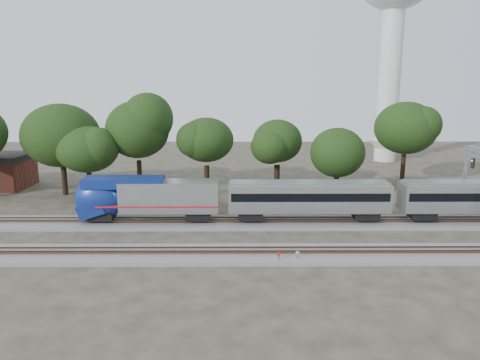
# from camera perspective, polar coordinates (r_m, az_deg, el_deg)

# --- Properties ---
(ground) EXTENTS (160.00, 160.00, 0.00)m
(ground) POSITION_cam_1_polar(r_m,az_deg,el_deg) (48.62, -2.72, -7.58)
(ground) COLOR #383328
(ground) RESTS_ON ground
(track_far) EXTENTS (160.00, 5.00, 0.73)m
(track_far) POSITION_cam_1_polar(r_m,az_deg,el_deg) (54.24, -2.46, -5.24)
(track_far) COLOR slate
(track_far) RESTS_ON ground
(track_near) EXTENTS (160.00, 5.00, 0.73)m
(track_near) POSITION_cam_1_polar(r_m,az_deg,el_deg) (44.80, -2.94, -9.06)
(track_near) COLOR slate
(track_near) RESTS_ON ground
(switch_stand_red) EXTENTS (0.35, 0.14, 1.14)m
(switch_stand_red) POSITION_cam_1_polar(r_m,az_deg,el_deg) (42.97, 4.73, -9.28)
(switch_stand_red) COLOR #512D19
(switch_stand_red) RESTS_ON ground
(switch_stand_white) EXTENTS (0.34, 0.12, 1.09)m
(switch_stand_white) POSITION_cam_1_polar(r_m,az_deg,el_deg) (43.59, 7.00, -9.06)
(switch_stand_white) COLOR #512D19
(switch_stand_white) RESTS_ON ground
(switch_lever) EXTENTS (0.56, 0.42, 0.30)m
(switch_lever) POSITION_cam_1_polar(r_m,az_deg,el_deg) (43.81, 4.42, -9.66)
(switch_lever) COLOR #512D19
(switch_lever) RESTS_ON ground
(water_tower) EXTENTS (15.28, 15.28, 42.30)m
(water_tower) POSITION_cam_1_polar(r_m,az_deg,el_deg) (101.24, 18.33, 20.04)
(water_tower) COLOR silver
(water_tower) RESTS_ON ground
(signal_gantry) EXTENTS (0.61, 7.25, 8.81)m
(signal_gantry) POSITION_cam_1_polar(r_m,az_deg,el_deg) (59.41, 27.23, 1.12)
(signal_gantry) COLOR gray
(signal_gantry) RESTS_ON ground
(tree_1) EXTENTS (8.77, 8.77, 12.37)m
(tree_1) POSITION_cam_1_polar(r_m,az_deg,el_deg) (71.36, -20.99, 5.08)
(tree_1) COLOR black
(tree_1) RESTS_ON ground
(tree_2) EXTENTS (7.11, 7.11, 10.03)m
(tree_2) POSITION_cam_1_polar(r_m,az_deg,el_deg) (67.94, -18.11, 3.57)
(tree_2) COLOR black
(tree_2) RESTS_ON ground
(tree_3) EXTENTS (9.70, 9.70, 13.68)m
(tree_3) POSITION_cam_1_polar(r_m,az_deg,el_deg) (67.43, -12.38, 6.02)
(tree_3) COLOR black
(tree_3) RESTS_ON ground
(tree_4) EXTENTS (8.20, 8.20, 11.56)m
(tree_4) POSITION_cam_1_polar(r_m,az_deg,el_deg) (66.46, -4.13, 4.89)
(tree_4) COLOR black
(tree_4) RESTS_ON ground
(tree_5) EXTENTS (7.83, 7.83, 11.04)m
(tree_5) POSITION_cam_1_polar(r_m,az_deg,el_deg) (68.05, 4.58, 4.75)
(tree_5) COLOR black
(tree_5) RESTS_ON ground
(tree_6) EXTENTS (6.74, 6.74, 9.50)m
(tree_6) POSITION_cam_1_polar(r_m,az_deg,el_deg) (65.36, 11.80, 3.26)
(tree_6) COLOR black
(tree_6) RESTS_ON ground
(tree_7) EXTENTS (9.21, 9.21, 12.99)m
(tree_7) POSITION_cam_1_polar(r_m,az_deg,el_deg) (77.29, 19.56, 5.99)
(tree_7) COLOR black
(tree_7) RESTS_ON ground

